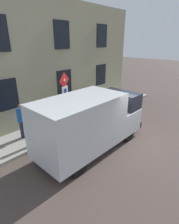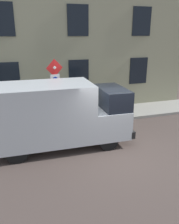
{
  "view_description": "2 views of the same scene",
  "coord_description": "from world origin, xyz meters",
  "views": [
    {
      "loc": [
        -3.48,
        7.14,
        4.58
      ],
      "look_at": [
        2.03,
        0.96,
        1.27
      ],
      "focal_mm": 28.97,
      "sensor_mm": 36.0,
      "label": 1
    },
    {
      "loc": [
        -7.08,
        3.2,
        4.24
      ],
      "look_at": [
        1.79,
        0.39,
        1.05
      ],
      "focal_mm": 37.07,
      "sensor_mm": 36.0,
      "label": 2
    }
  ],
  "objects": [
    {
      "name": "pedestrian",
      "position": [
        4.07,
        3.45,
        1.07
      ],
      "size": [
        0.44,
        0.48,
        1.72
      ],
      "rotation": [
        0.0,
        0.0,
        2.55
      ],
      "color": "#262B47",
      "rests_on": "sidewalk_slab"
    },
    {
      "name": "sign_post_stacked",
      "position": [
        3.08,
        1.6,
        2.0
      ],
      "size": [
        0.2,
        0.55,
        2.92
      ],
      "color": "#474C47",
      "rests_on": "sidewalk_slab"
    },
    {
      "name": "ground_plane",
      "position": [
        0.0,
        0.0,
        0.0
      ],
      "size": [
        80.0,
        80.0,
        0.0
      ],
      "primitive_type": "plane",
      "color": "#4C3E39"
    },
    {
      "name": "litter_bin",
      "position": [
        3.23,
        -1.63,
        0.59
      ],
      "size": [
        0.44,
        0.44,
        0.9
      ],
      "primitive_type": "cylinder",
      "color": "#2D5133",
      "rests_on": "sidewalk_slab"
    },
    {
      "name": "bicycle_orange",
      "position": [
        4.43,
        -1.89,
        0.51
      ],
      "size": [
        0.46,
        1.72,
        0.89
      ],
      "rotation": [
        0.0,
        0.0,
        1.49
      ],
      "color": "black",
      "rests_on": "sidewalk_slab"
    },
    {
      "name": "bicycle_blue",
      "position": [
        4.43,
        0.1,
        0.51
      ],
      "size": [
        0.46,
        1.72,
        0.89
      ],
      "rotation": [
        0.0,
        0.0,
        1.5
      ],
      "color": "black",
      "rests_on": "sidewalk_slab"
    },
    {
      "name": "delivery_van",
      "position": [
        1.18,
        1.87,
        1.33
      ],
      "size": [
        2.12,
        5.37,
        2.5
      ],
      "rotation": [
        0.0,
        0.0,
        4.69
      ],
      "color": "silver",
      "rests_on": "ground_plane"
    },
    {
      "name": "bicycle_black",
      "position": [
        4.43,
        -0.89,
        0.51
      ],
      "size": [
        0.46,
        1.72,
        0.89
      ],
      "rotation": [
        0.0,
        0.0,
        1.49
      ],
      "color": "black",
      "rests_on": "sidewalk_slab"
    },
    {
      "name": "sidewalk_slab",
      "position": [
        3.93,
        0.0,
        0.07
      ],
      "size": [
        2.1,
        15.1,
        0.14
      ],
      "primitive_type": "cube",
      "color": "#99958C",
      "rests_on": "ground_plane"
    },
    {
      "name": "building_facade",
      "position": [
        5.33,
        0.0,
        3.36
      ],
      "size": [
        0.75,
        13.1,
        6.72
      ],
      "color": "gray",
      "rests_on": "ground_plane"
    }
  ]
}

